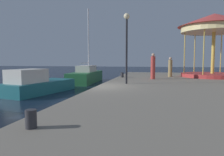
{
  "coord_description": "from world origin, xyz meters",
  "views": [
    {
      "loc": [
        3.21,
        -11.5,
        2.25
      ],
      "look_at": [
        0.39,
        2.24,
        1.06
      ],
      "focal_mm": 34.37,
      "sensor_mm": 36.0,
      "label": 1
    }
  ],
  "objects_px": {
    "bollard_south": "(31,119)",
    "bollard_north": "(122,75)",
    "carousel": "(214,30)",
    "bollard_center": "(122,75)",
    "motorboat_teal": "(36,84)",
    "person_by_the_water": "(170,68)",
    "person_mid_promenade": "(153,67)",
    "lamp_post_mid_promenade": "(127,36)",
    "sailboat_green": "(86,76)"
  },
  "relations": [
    {
      "from": "bollard_south",
      "to": "bollard_north",
      "type": "relative_size",
      "value": 1.0
    },
    {
      "from": "carousel",
      "to": "bollard_center",
      "type": "distance_m",
      "value": 8.61
    },
    {
      "from": "motorboat_teal",
      "to": "carousel",
      "type": "xyz_separation_m",
      "value": [
        12.61,
        6.58,
        4.16
      ]
    },
    {
      "from": "person_by_the_water",
      "to": "person_mid_promenade",
      "type": "bearing_deg",
      "value": -119.73
    },
    {
      "from": "lamp_post_mid_promenade",
      "to": "person_mid_promenade",
      "type": "xyz_separation_m",
      "value": [
        1.53,
        3.6,
        -1.97
      ]
    },
    {
      "from": "bollard_north",
      "to": "person_mid_promenade",
      "type": "xyz_separation_m",
      "value": [
        2.52,
        -1.11,
        0.72
      ]
    },
    {
      "from": "bollard_north",
      "to": "bollard_center",
      "type": "height_order",
      "value": "same"
    },
    {
      "from": "lamp_post_mid_promenade",
      "to": "person_mid_promenade",
      "type": "relative_size",
      "value": 2.16
    },
    {
      "from": "sailboat_green",
      "to": "bollard_center",
      "type": "xyz_separation_m",
      "value": [
        4.05,
        -2.64,
        0.32
      ]
    },
    {
      "from": "carousel",
      "to": "bollard_center",
      "type": "xyz_separation_m",
      "value": [
        -7.51,
        -1.87,
        -3.77
      ]
    },
    {
      "from": "bollard_center",
      "to": "person_mid_promenade",
      "type": "bearing_deg",
      "value": -25.52
    },
    {
      "from": "lamp_post_mid_promenade",
      "to": "bollard_north",
      "type": "xyz_separation_m",
      "value": [
        -0.99,
        4.71,
        -2.69
      ]
    },
    {
      "from": "bollard_north",
      "to": "carousel",
      "type": "bearing_deg",
      "value": 14.87
    },
    {
      "from": "carousel",
      "to": "bollard_north",
      "type": "distance_m",
      "value": 8.59
    },
    {
      "from": "sailboat_green",
      "to": "bollard_center",
      "type": "distance_m",
      "value": 4.84
    },
    {
      "from": "lamp_post_mid_promenade",
      "to": "person_by_the_water",
      "type": "xyz_separation_m",
      "value": [
        2.95,
        6.09,
        -2.1
      ]
    },
    {
      "from": "bollard_north",
      "to": "person_mid_promenade",
      "type": "relative_size",
      "value": 0.2
    },
    {
      "from": "bollard_north",
      "to": "bollard_center",
      "type": "distance_m",
      "value": 0.12
    },
    {
      "from": "lamp_post_mid_promenade",
      "to": "bollard_center",
      "type": "distance_m",
      "value": 5.62
    },
    {
      "from": "bollard_south",
      "to": "person_by_the_water",
      "type": "distance_m",
      "value": 15.45
    },
    {
      "from": "bollard_south",
      "to": "bollard_north",
      "type": "height_order",
      "value": "same"
    },
    {
      "from": "carousel",
      "to": "person_by_the_water",
      "type": "distance_m",
      "value": 4.78
    },
    {
      "from": "bollard_north",
      "to": "bollard_center",
      "type": "relative_size",
      "value": 1.0
    },
    {
      "from": "bollard_north",
      "to": "bollard_center",
      "type": "xyz_separation_m",
      "value": [
        -0.04,
        0.11,
        0.0
      ]
    },
    {
      "from": "sailboat_green",
      "to": "bollard_south",
      "type": "height_order",
      "value": "sailboat_green"
    },
    {
      "from": "motorboat_teal",
      "to": "sailboat_green",
      "type": "xyz_separation_m",
      "value": [
        1.05,
        7.34,
        0.07
      ]
    },
    {
      "from": "motorboat_teal",
      "to": "carousel",
      "type": "relative_size",
      "value": 0.96
    },
    {
      "from": "sailboat_green",
      "to": "person_by_the_water",
      "type": "xyz_separation_m",
      "value": [
        8.04,
        -1.37,
        0.91
      ]
    },
    {
      "from": "bollard_north",
      "to": "person_by_the_water",
      "type": "relative_size",
      "value": 0.24
    },
    {
      "from": "person_mid_promenade",
      "to": "carousel",
      "type": "bearing_deg",
      "value": 32.04
    },
    {
      "from": "lamp_post_mid_promenade",
      "to": "bollard_south",
      "type": "bearing_deg",
      "value": -95.3
    },
    {
      "from": "lamp_post_mid_promenade",
      "to": "bollard_north",
      "type": "distance_m",
      "value": 5.51
    },
    {
      "from": "bollard_center",
      "to": "person_by_the_water",
      "type": "height_order",
      "value": "person_by_the_water"
    },
    {
      "from": "bollard_center",
      "to": "motorboat_teal",
      "type": "bearing_deg",
      "value": -137.27
    },
    {
      "from": "sailboat_green",
      "to": "bollard_center",
      "type": "bearing_deg",
      "value": -33.07
    },
    {
      "from": "bollard_center",
      "to": "person_by_the_water",
      "type": "relative_size",
      "value": 0.24
    },
    {
      "from": "carousel",
      "to": "bollard_south",
      "type": "height_order",
      "value": "carousel"
    },
    {
      "from": "carousel",
      "to": "bollard_center",
      "type": "relative_size",
      "value": 14.82
    },
    {
      "from": "motorboat_teal",
      "to": "bollard_south",
      "type": "relative_size",
      "value": 14.3
    },
    {
      "from": "carousel",
      "to": "person_mid_promenade",
      "type": "relative_size",
      "value": 3.03
    },
    {
      "from": "motorboat_teal",
      "to": "lamp_post_mid_promenade",
      "type": "bearing_deg",
      "value": -1.07
    },
    {
      "from": "motorboat_teal",
      "to": "sailboat_green",
      "type": "relative_size",
      "value": 0.77
    },
    {
      "from": "sailboat_green",
      "to": "bollard_north",
      "type": "relative_size",
      "value": 18.65
    },
    {
      "from": "carousel",
      "to": "bollard_north",
      "type": "height_order",
      "value": "carousel"
    },
    {
      "from": "lamp_post_mid_promenade",
      "to": "bollard_center",
      "type": "height_order",
      "value": "lamp_post_mid_promenade"
    },
    {
      "from": "bollard_center",
      "to": "lamp_post_mid_promenade",
      "type": "bearing_deg",
      "value": -77.88
    },
    {
      "from": "lamp_post_mid_promenade",
      "to": "bollard_south",
      "type": "xyz_separation_m",
      "value": [
        -0.82,
        -8.88,
        -2.69
      ]
    },
    {
      "from": "motorboat_teal",
      "to": "bollard_north",
      "type": "height_order",
      "value": "motorboat_teal"
    },
    {
      "from": "motorboat_teal",
      "to": "carousel",
      "type": "bearing_deg",
      "value": 27.55
    },
    {
      "from": "motorboat_teal",
      "to": "bollard_north",
      "type": "relative_size",
      "value": 14.3
    }
  ]
}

